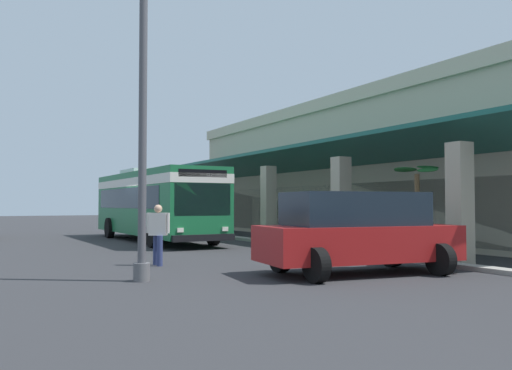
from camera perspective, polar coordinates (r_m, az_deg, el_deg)
ground at (r=27.18m, az=5.15°, el=-5.58°), size 120.00×120.00×0.00m
curb_strip at (r=24.20m, az=-0.18°, el=-5.89°), size 32.40×0.50×0.12m
plaza_building at (r=29.98m, az=16.25°, el=1.35°), size 27.30×15.44×6.82m
transit_bus at (r=24.98m, az=-10.77°, el=-1.62°), size 11.24×2.94×3.34m
parked_suv_red at (r=13.19m, az=10.68°, el=-4.91°), size 3.13×5.02×1.97m
pedestrian at (r=14.99m, az=-10.39°, el=-4.87°), size 0.48×0.53×1.67m
potted_palm at (r=17.79m, az=16.81°, el=-5.44°), size 1.64×1.78×2.94m
lot_light_pole at (r=12.28m, az=-11.93°, el=10.42°), size 0.60×0.60×8.09m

